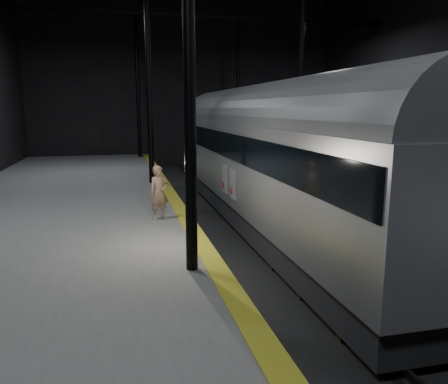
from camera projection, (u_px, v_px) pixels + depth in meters
name	position (u px, v px, depth m)	size (l,w,h in m)	color
ground	(285.00, 246.00, 14.70)	(44.00, 44.00, 0.00)	black
platform_left	(47.00, 248.00, 12.90)	(9.00, 43.80, 1.00)	#555653
tactile_strip	(189.00, 223.00, 13.77)	(0.50, 43.80, 0.01)	olive
track	(285.00, 244.00, 14.69)	(2.40, 43.00, 0.24)	#3F3328
train	(265.00, 152.00, 16.30)	(2.99, 19.94, 5.33)	#97989E
woman	(159.00, 193.00, 14.11)	(0.64, 0.42, 1.76)	#917159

